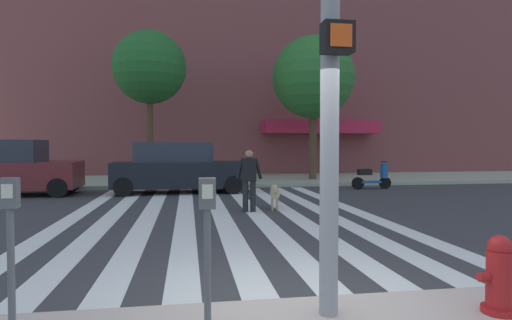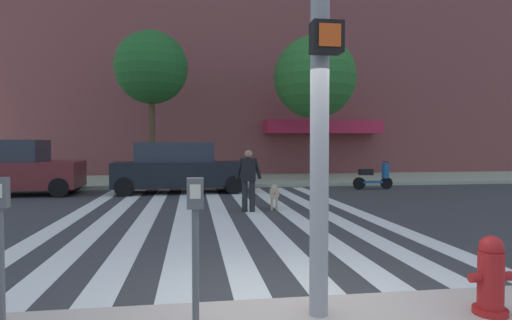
{
  "view_description": "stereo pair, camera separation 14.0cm",
  "coord_description": "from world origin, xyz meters",
  "views": [
    {
      "loc": [
        -1.2,
        -4.41,
        1.79
      ],
      "look_at": [
        0.87,
        8.56,
        1.31
      ],
      "focal_mm": 30.07,
      "sensor_mm": 36.0,
      "label": 1
    },
    {
      "loc": [
        -1.06,
        -4.43,
        1.79
      ],
      "look_at": [
        0.87,
        8.56,
        1.31
      ],
      "focal_mm": 30.07,
      "sensor_mm": 36.0,
      "label": 2
    }
  ],
  "objects": [
    {
      "name": "parking_meter_second_along",
      "position": [
        -2.7,
        -0.51,
        1.03
      ],
      "size": [
        0.14,
        0.11,
        1.36
      ],
      "color": "#515456",
      "rests_on": "sidewalk_near"
    },
    {
      "name": "dog_on_leash",
      "position": [
        1.17,
        7.15,
        0.44
      ],
      "size": [
        0.36,
        1.0,
        0.65
      ],
      "color": "tan",
      "rests_on": "ground_plane"
    },
    {
      "name": "ground_plane",
      "position": [
        0.0,
        6.57,
        0.0
      ],
      "size": [
        160.0,
        160.0,
        0.0
      ],
      "primitive_type": "plane",
      "color": "#353538"
    },
    {
      "name": "parked_scooter",
      "position": [
        6.06,
        11.74,
        0.48
      ],
      "size": [
        1.63,
        0.5,
        1.11
      ],
      "color": "black",
      "rests_on": "ground_plane"
    },
    {
      "name": "pedestrian_dog_walker",
      "position": [
        0.4,
        6.79,
        0.93
      ],
      "size": [
        0.71,
        0.3,
        1.64
      ],
      "color": "black",
      "rests_on": "ground_plane"
    },
    {
      "name": "street_tree_middle",
      "position": [
        4.63,
        15.13,
        4.92
      ],
      "size": [
        3.86,
        3.86,
        6.72
      ],
      "color": "#4C3823",
      "rests_on": "sidewalk_far"
    },
    {
      "name": "parked_car_near_curb",
      "position": [
        -7.45,
        11.68,
        0.94
      ],
      "size": [
        4.7,
        2.1,
        1.95
      ],
      "color": "maroon",
      "rests_on": "ground_plane"
    },
    {
      "name": "parking_meter_curbside",
      "position": [
        -1.04,
        -0.81,
        1.03
      ],
      "size": [
        0.14,
        0.11,
        1.36
      ],
      "color": "#515456",
      "rests_on": "sidewalk_near"
    },
    {
      "name": "parked_car_behind_first",
      "position": [
        -1.58,
        11.68,
        0.91
      ],
      "size": [
        4.84,
        2.09,
        1.87
      ],
      "color": "black",
      "rests_on": "ground_plane"
    },
    {
      "name": "street_tree_nearest",
      "position": [
        -2.85,
        15.09,
        5.16
      ],
      "size": [
        3.22,
        3.22,
        6.65
      ],
      "color": "#4C3823",
      "rests_on": "sidewalk_far"
    },
    {
      "name": "crosswalk_stripes",
      "position": [
        -0.38,
        6.57,
        0.0
      ],
      "size": [
        7.65,
        12.54,
        0.01
      ],
      "color": "silver",
      "rests_on": "ground_plane"
    },
    {
      "name": "sidewalk_far",
      "position": [
        0.0,
        16.14,
        0.07
      ],
      "size": [
        80.0,
        6.0,
        0.15
      ],
      "primitive_type": "cube",
      "color": "#9CA288",
      "rests_on": "ground_plane"
    },
    {
      "name": "fire_hydrant",
      "position": [
        1.78,
        -0.72,
        0.52
      ],
      "size": [
        0.44,
        0.32,
        0.76
      ],
      "color": "#A51A1A",
      "rests_on": "sidewalk_near"
    }
  ]
}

